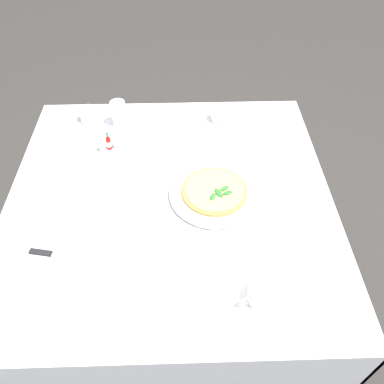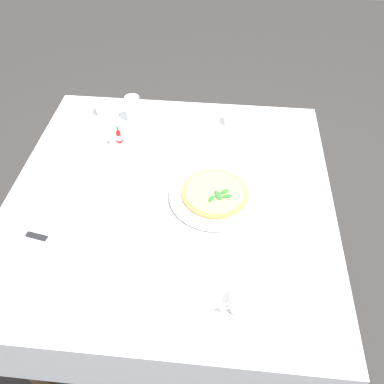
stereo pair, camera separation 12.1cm
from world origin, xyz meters
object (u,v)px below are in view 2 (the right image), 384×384
Objects in this scene: water_glass_near_right at (133,110)px; dinner_knife at (51,240)px; coffee_cup_near_left at (104,109)px; hot_sauce_bottle at (119,136)px; pepper_shaker at (112,139)px; pizza_plate at (214,195)px; coffee_cup_left_edge at (242,303)px; coffee_cup_far_right at (233,118)px; salt_shaker at (126,137)px; napkin_folded at (51,242)px; pizza at (215,193)px.

dinner_knife is (-0.13, -0.71, -0.03)m from water_glass_near_right.
hot_sauce_bottle is (0.11, -0.19, 0.00)m from coffee_cup_near_left.
coffee_cup_near_left is 2.36× the size of pepper_shaker.
hot_sauce_bottle reaches higher than coffee_cup_near_left.
coffee_cup_near_left is at bearing 120.33° from hot_sauce_bottle.
coffee_cup_near_left is 0.22m from hot_sauce_bottle.
coffee_cup_left_edge is at bearing -76.35° from pizza_plate.
coffee_cup_far_right is 0.47m from salt_shaker.
coffee_cup_far_right is 2.31× the size of salt_shaker.
coffee_cup_near_left is at bearing 98.87° from napkin_folded.
pepper_shaker is at bearing 128.47° from coffee_cup_left_edge.
pepper_shaker is (-0.06, -0.02, 0.00)m from salt_shaker.
coffee_cup_far_right is 0.50m from hot_sauce_bottle.
coffee_cup_near_left reaches higher than pizza_plate.
pizza_plate is at bearing 37.10° from dinner_knife.
coffee_cup_left_edge reaches higher than napkin_folded.
salt_shaker is at bearing 143.73° from pizza_plate.
pepper_shaker is at bearing 149.18° from pizza_plate.
salt_shaker is at bearing 124.73° from coffee_cup_left_edge.
hot_sauce_bottle is at bearing 146.55° from pizza_plate.
salt_shaker is (0.03, 0.01, -0.01)m from hot_sauce_bottle.
water_glass_near_right is (-0.49, 0.87, 0.02)m from coffee_cup_left_edge.
pizza is at bearing 37.03° from dinner_knife.
pizza is at bearing -96.98° from coffee_cup_far_right.
coffee_cup_near_left is at bearing 101.01° from dinner_knife.
coffee_cup_left_edge is 1.16× the size of water_glass_near_right.
dinner_knife is at bearing -129.09° from coffee_cup_far_right.
coffee_cup_near_left is at bearing 178.27° from coffee_cup_far_right.
water_glass_near_right is (-0.44, -0.00, 0.02)m from coffee_cup_far_right.
salt_shaker is at bearing 86.87° from dinner_knife.
pepper_shaker reaches higher than dinner_knife.
napkin_folded is at bearing -89.65° from coffee_cup_near_left.
napkin_folded is at bearing -180.00° from dinner_knife.
coffee_cup_near_left reaches higher than napkin_folded.
coffee_cup_near_left is at bearing 138.60° from pizza_plate.
water_glass_near_right is 0.72m from napkin_folded.
hot_sauce_bottle reaches higher than salt_shaker.
coffee_cup_far_right is at bearing 20.04° from pepper_shaker.
pepper_shaker is (-0.55, 0.69, -0.00)m from coffee_cup_left_edge.
salt_shaker reaches higher than pizza_plate.
pepper_shaker is at bearing 149.17° from pizza.
coffee_cup_near_left is (-0.53, 0.47, 0.01)m from pizza.
pizza_plate is 1.71× the size of dinner_knife.
pizza is 1.24× the size of dinner_knife.
pizza reaches higher than napkin_folded.
dinner_knife reaches higher than pizza_plate.
dinner_knife is at bearing -1.92° from napkin_folded.
water_glass_near_right reaches higher than napkin_folded.
dinner_knife is 3.47× the size of salt_shaker.
coffee_cup_far_right is 0.91m from dinner_knife.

